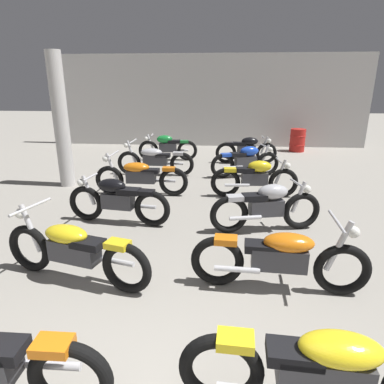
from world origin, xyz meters
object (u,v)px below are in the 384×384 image
(motorcycle_left_row_2, at_px, (117,199))
(motorcycle_left_row_4, at_px, (155,159))
(motorcycle_right_row_1, at_px, (280,257))
(motorcycle_right_row_4, at_px, (246,160))
(motorcycle_right_row_3, at_px, (255,177))
(oil_drum, at_px, (297,140))
(motorcycle_right_row_5, at_px, (247,149))
(motorcycle_left_row_3, at_px, (140,176))
(motorcycle_left_row_1, at_px, (74,249))
(support_pillar, at_px, (61,121))
(motorcycle_right_row_0, at_px, (325,370))
(motorcycle_right_row_2, at_px, (267,206))
(motorcycle_left_row_5, at_px, (167,147))

(motorcycle_left_row_2, bearing_deg, motorcycle_left_row_4, 89.63)
(motorcycle_right_row_1, distance_m, motorcycle_right_row_4, 5.36)
(motorcycle_right_row_3, relative_size, oil_drum, 2.32)
(motorcycle_right_row_1, relative_size, motorcycle_right_row_5, 1.10)
(motorcycle_left_row_3, bearing_deg, motorcycle_left_row_1, -90.34)
(motorcycle_right_row_5, bearing_deg, motorcycle_left_row_2, -117.56)
(motorcycle_right_row_4, xyz_separation_m, oil_drum, (2.20, 3.85, -0.03))
(support_pillar, relative_size, motorcycle_right_row_5, 1.62)
(motorcycle_left_row_1, relative_size, motorcycle_left_row_4, 0.98)
(oil_drum, bearing_deg, motorcycle_right_row_1, -103.11)
(motorcycle_right_row_0, bearing_deg, motorcycle_left_row_2, 126.69)
(motorcycle_left_row_1, bearing_deg, motorcycle_right_row_2, 34.01)
(support_pillar, xyz_separation_m, motorcycle_right_row_4, (4.55, 1.21, -1.14))
(motorcycle_left_row_2, relative_size, motorcycle_right_row_3, 1.00)
(motorcycle_left_row_2, height_order, motorcycle_right_row_3, same)
(motorcycle_right_row_0, distance_m, motorcycle_right_row_4, 7.04)
(motorcycle_left_row_1, relative_size, motorcycle_left_row_5, 1.08)
(support_pillar, distance_m, motorcycle_right_row_2, 5.37)
(motorcycle_right_row_0, relative_size, motorcycle_right_row_5, 1.10)
(motorcycle_left_row_3, relative_size, motorcycle_right_row_4, 1.13)
(motorcycle_right_row_0, xyz_separation_m, motorcycle_right_row_2, (0.01, 3.45, 0.01))
(motorcycle_left_row_2, xyz_separation_m, oil_drum, (4.75, 7.33, -0.03))
(motorcycle_right_row_3, xyz_separation_m, oil_drum, (2.11, 5.60, -0.03))
(motorcycle_right_row_3, bearing_deg, motorcycle_left_row_4, 147.12)
(support_pillar, bearing_deg, motorcycle_right_row_5, 31.44)
(motorcycle_right_row_1, height_order, motorcycle_right_row_3, motorcycle_right_row_1)
(motorcycle_left_row_1, height_order, oil_drum, motorcycle_left_row_1)
(motorcycle_right_row_0, xyz_separation_m, motorcycle_right_row_4, (-0.11, 7.04, 0.01))
(oil_drum, bearing_deg, motorcycle_right_row_3, -110.67)
(motorcycle_left_row_3, distance_m, motorcycle_right_row_2, 3.18)
(motorcycle_left_row_4, xyz_separation_m, motorcycle_right_row_3, (2.61, -1.69, 0.01))
(motorcycle_right_row_0, height_order, motorcycle_right_row_4, motorcycle_right_row_0)
(motorcycle_left_row_3, relative_size, motorcycle_right_row_2, 1.12)
(motorcycle_right_row_0, distance_m, motorcycle_right_row_3, 5.29)
(motorcycle_left_row_2, relative_size, motorcycle_right_row_0, 0.91)
(motorcycle_right_row_4, bearing_deg, motorcycle_right_row_2, -88.10)
(motorcycle_right_row_5, bearing_deg, support_pillar, -148.56)
(motorcycle_right_row_1, bearing_deg, motorcycle_right_row_0, -88.19)
(support_pillar, xyz_separation_m, motorcycle_left_row_5, (2.08, 3.08, -1.14))
(support_pillar, relative_size, motorcycle_left_row_3, 1.47)
(motorcycle_right_row_5, bearing_deg, motorcycle_right_row_3, -90.77)
(motorcycle_right_row_1, relative_size, oil_drum, 2.56)
(motorcycle_left_row_2, distance_m, motorcycle_right_row_2, 2.67)
(motorcycle_left_row_4, relative_size, motorcycle_right_row_3, 1.10)
(motorcycle_right_row_0, height_order, motorcycle_right_row_2, motorcycle_right_row_0)
(motorcycle_left_row_4, height_order, motorcycle_right_row_2, motorcycle_left_row_4)
(motorcycle_right_row_2, xyz_separation_m, motorcycle_right_row_4, (-0.12, 3.59, 0.00))
(motorcycle_right_row_0, xyz_separation_m, motorcycle_right_row_1, (-0.05, 1.68, 0.00))
(motorcycle_left_row_1, distance_m, motorcycle_left_row_4, 5.32)
(support_pillar, height_order, motorcycle_left_row_3, support_pillar)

